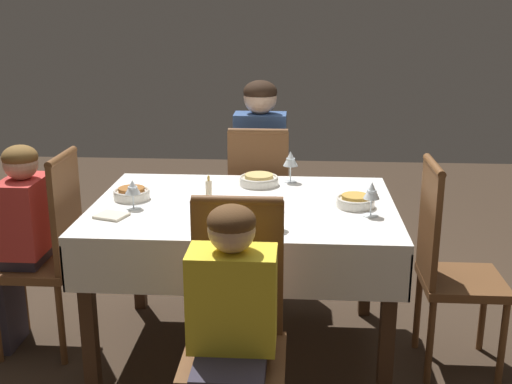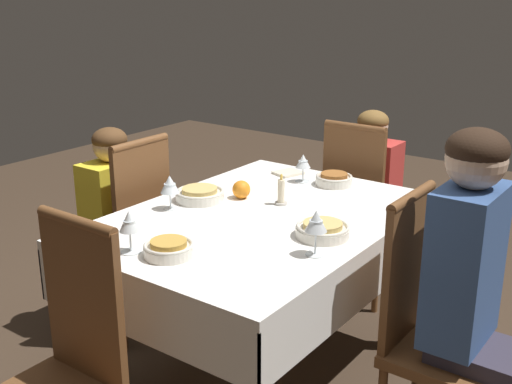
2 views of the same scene
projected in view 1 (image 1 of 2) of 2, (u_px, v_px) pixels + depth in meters
name	position (u px, v px, depth m)	size (l,w,h in m)	color
ground_plane	(245.00, 350.00, 3.18)	(8.00, 8.00, 0.00)	#3D2D21
dining_table	(244.00, 222.00, 2.99)	(1.39, 1.00, 0.76)	white
chair_south	(259.00, 203.00, 3.73)	(0.37, 0.37, 0.99)	brown
chair_east	(50.00, 247.00, 3.06)	(0.37, 0.37, 0.99)	brown
chair_north	(236.00, 325.00, 2.32)	(0.37, 0.37, 0.99)	brown
chair_west	(448.00, 261.00, 2.90)	(0.37, 0.37, 0.99)	brown
person_adult_denim	(261.00, 170.00, 3.83)	(0.30, 0.34, 1.23)	#383342
person_child_red	(16.00, 240.00, 3.06)	(0.33, 0.30, 1.03)	#383342
person_child_yellow	(231.00, 341.00, 2.16)	(0.30, 0.33, 1.02)	#383342
bowl_south	(259.00, 180.00, 3.26)	(0.20, 0.20, 0.06)	silver
wine_glass_south	(291.00, 160.00, 3.28)	(0.08, 0.08, 0.16)	white
bowl_east	(132.00, 193.00, 3.02)	(0.17, 0.17, 0.06)	silver
wine_glass_east	(133.00, 188.00, 2.86)	(0.07, 0.07, 0.13)	white
bowl_north	(236.00, 220.00, 2.65)	(0.21, 0.21, 0.06)	silver
wine_glass_north	(275.00, 205.00, 2.60)	(0.08, 0.08, 0.14)	white
bowl_west	(355.00, 201.00, 2.91)	(0.17, 0.17, 0.06)	silver
wine_glass_west	(372.00, 192.00, 2.76)	(0.07, 0.07, 0.15)	white
candle_centerpiece	(209.00, 193.00, 2.95)	(0.05, 0.05, 0.13)	beige
orange_fruit	(211.00, 208.00, 2.78)	(0.08, 0.08, 0.08)	orange
napkin_red_folded	(111.00, 216.00, 2.77)	(0.15, 0.14, 0.01)	beige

